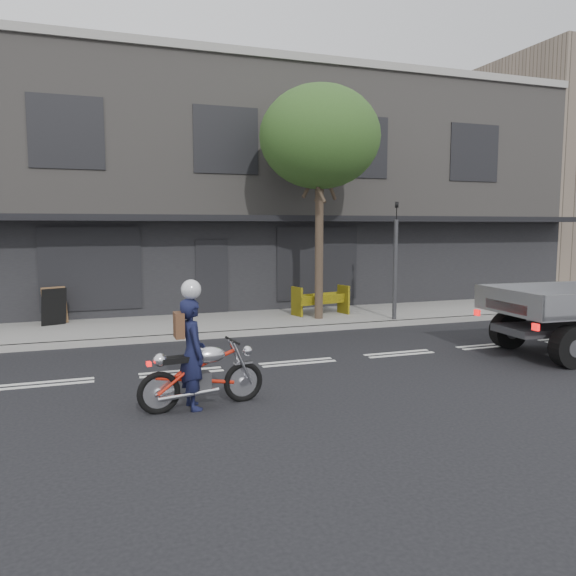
# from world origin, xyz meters

# --- Properties ---
(ground) EXTENTS (80.00, 80.00, 0.00)m
(ground) POSITION_xyz_m (0.00, 0.00, 0.00)
(ground) COLOR black
(ground) RESTS_ON ground
(sidewalk) EXTENTS (32.00, 3.20, 0.15)m
(sidewalk) POSITION_xyz_m (0.00, 4.70, 0.07)
(sidewalk) COLOR gray
(sidewalk) RESTS_ON ground
(kerb) EXTENTS (32.00, 0.20, 0.15)m
(kerb) POSITION_xyz_m (0.00, 3.10, 0.07)
(kerb) COLOR gray
(kerb) RESTS_ON ground
(building_main) EXTENTS (26.00, 10.00, 8.00)m
(building_main) POSITION_xyz_m (0.00, 11.30, 4.00)
(building_main) COLOR slate
(building_main) RESTS_ON ground
(street_tree) EXTENTS (3.40, 3.40, 6.74)m
(street_tree) POSITION_xyz_m (2.20, 4.20, 5.28)
(street_tree) COLOR #382B21
(street_tree) RESTS_ON ground
(traffic_light_pole) EXTENTS (0.12, 0.12, 3.50)m
(traffic_light_pole) POSITION_xyz_m (4.20, 3.35, 1.65)
(traffic_light_pole) COLOR #2D2D30
(traffic_light_pole) RESTS_ON ground
(motorcycle) EXTENTS (2.03, 0.59, 1.05)m
(motorcycle) POSITION_xyz_m (-2.40, -2.20, 0.54)
(motorcycle) COLOR black
(motorcycle) RESTS_ON ground
(rider) EXTENTS (0.49, 0.67, 1.72)m
(rider) POSITION_xyz_m (-2.55, -2.20, 0.86)
(rider) COLOR #121633
(rider) RESTS_ON ground
(construction_barrier) EXTENTS (1.73, 1.01, 0.91)m
(construction_barrier) POSITION_xyz_m (2.51, 4.57, 0.61)
(construction_barrier) COLOR yellow
(construction_barrier) RESTS_ON sidewalk
(sandwich_board) EXTENTS (0.75, 0.63, 1.02)m
(sandwich_board) POSITION_xyz_m (-4.97, 5.44, 0.66)
(sandwich_board) COLOR black
(sandwich_board) RESTS_ON sidewalk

